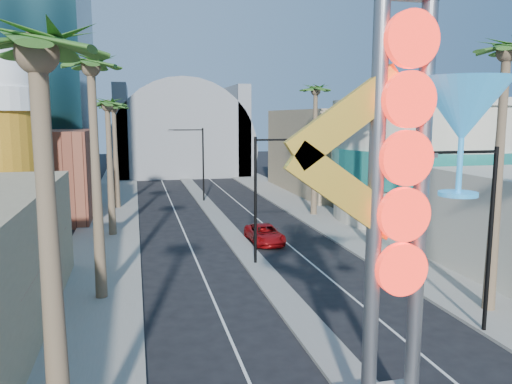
{
  "coord_description": "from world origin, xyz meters",
  "views": [
    {
      "loc": [
        -7.09,
        -9.4,
        9.21
      ],
      "look_at": [
        -0.16,
        19.17,
        4.75
      ],
      "focal_mm": 35.0,
      "sensor_mm": 36.0,
      "label": 1
    }
  ],
  "objects": [
    {
      "name": "palm_6",
      "position": [
        9.0,
        22.0,
        9.93
      ],
      "size": [
        2.4,
        2.4,
        11.7
      ],
      "color": "brown",
      "rests_on": "ground"
    },
    {
      "name": "brick_filler_west",
      "position": [
        -16.0,
        38.0,
        4.0
      ],
      "size": [
        10.0,
        10.0,
        8.0
      ],
      "primitive_type": "cube",
      "color": "brown",
      "rests_on": "ground"
    },
    {
      "name": "palm_7",
      "position": [
        9.0,
        34.0,
        10.82
      ],
      "size": [
        2.4,
        2.4,
        12.7
      ],
      "color": "brown",
      "rests_on": "ground"
    },
    {
      "name": "sidewalk_west",
      "position": [
        -9.5,
        35.0,
        0.07
      ],
      "size": [
        5.0,
        100.0,
        0.15
      ],
      "primitive_type": "cube",
      "color": "gray",
      "rests_on": "ground"
    },
    {
      "name": "canopy",
      "position": [
        0.0,
        72.0,
        4.31
      ],
      "size": [
        22.0,
        16.0,
        22.0
      ],
      "color": "slate",
      "rests_on": "ground"
    },
    {
      "name": "palm_1",
      "position": [
        -9.0,
        16.0,
        10.82
      ],
      "size": [
        2.4,
        2.4,
        12.7
      ],
      "color": "brown",
      "rests_on": "ground"
    },
    {
      "name": "neon_sign",
      "position": [
        0.82,
        2.96,
        7.31
      ],
      "size": [
        6.53,
        2.6,
        12.55
      ],
      "color": "gray",
      "rests_on": "ground"
    },
    {
      "name": "streetlight_2",
      "position": [
        6.72,
        8.0,
        4.83
      ],
      "size": [
        3.45,
        0.25,
        8.0
      ],
      "color": "black",
      "rests_on": "ground"
    },
    {
      "name": "filler_east",
      "position": [
        16.0,
        48.0,
        5.0
      ],
      "size": [
        10.0,
        20.0,
        10.0
      ],
      "primitive_type": "cube",
      "color": "#9B8764",
      "rests_on": "ground"
    },
    {
      "name": "streetlight_1",
      "position": [
        -0.55,
        44.0,
        4.88
      ],
      "size": [
        3.79,
        0.25,
        8.0
      ],
      "color": "black",
      "rests_on": "ground"
    },
    {
      "name": "palm_0",
      "position": [
        -9.0,
        2.0,
        9.93
      ],
      "size": [
        2.4,
        2.4,
        11.7
      ],
      "color": "brown",
      "rests_on": "ground"
    },
    {
      "name": "sidewalk_east",
      "position": [
        9.5,
        35.0,
        0.07
      ],
      "size": [
        5.0,
        100.0,
        0.15
      ],
      "primitive_type": "cube",
      "color": "gray",
      "rests_on": "ground"
    },
    {
      "name": "red_pickup",
      "position": [
        1.95,
        25.18,
        0.67
      ],
      "size": [
        2.26,
        4.82,
        1.33
      ],
      "primitive_type": "imported",
      "rotation": [
        0.0,
        0.0,
        0.01
      ],
      "color": "#9A0B0E",
      "rests_on": "ground"
    },
    {
      "name": "turquoise_building",
      "position": [
        18.0,
        30.0,
        5.25
      ],
      "size": [
        16.6,
        16.6,
        10.6
      ],
      "color": "beige",
      "rests_on": "ground"
    },
    {
      "name": "palm_5",
      "position": [
        9.0,
        10.0,
        11.27
      ],
      "size": [
        2.4,
        2.4,
        13.2
      ],
      "color": "brown",
      "rests_on": "ground"
    },
    {
      "name": "pedestrian_b",
      "position": [
        9.82,
        17.88,
        0.99
      ],
      "size": [
        1.0,
        0.91,
        1.69
      ],
      "primitive_type": "imported",
      "rotation": [
        0.0,
        0.0,
        2.74
      ],
      "color": "gray",
      "rests_on": "sidewalk_east"
    },
    {
      "name": "streetlight_0",
      "position": [
        0.55,
        20.0,
        4.88
      ],
      "size": [
        3.79,
        0.25,
        8.0
      ],
      "color": "black",
      "rests_on": "ground"
    },
    {
      "name": "palm_2",
      "position": [
        -9.0,
        30.0,
        9.48
      ],
      "size": [
        2.4,
        2.4,
        11.2
      ],
      "color": "brown",
      "rests_on": "ground"
    },
    {
      "name": "palm_3",
      "position": [
        -9.0,
        42.0,
        9.48
      ],
      "size": [
        2.4,
        2.4,
        11.2
      ],
      "color": "brown",
      "rests_on": "ground"
    },
    {
      "name": "median",
      "position": [
        0.0,
        38.0,
        0.07
      ],
      "size": [
        1.6,
        84.0,
        0.15
      ],
      "primitive_type": "cube",
      "color": "gray",
      "rests_on": "ground"
    }
  ]
}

